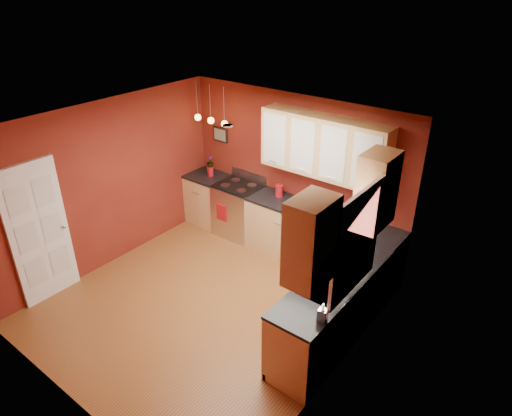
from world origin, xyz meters
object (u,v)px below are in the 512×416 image
Objects in this scene: gas_range at (239,209)px; soap_pump at (323,312)px; sink at (329,288)px; red_canister at (279,191)px; coffee_maker at (357,215)px.

soap_pump reaches higher than gas_range.
sink is 3.29× the size of soap_pump.
red_canister is 0.95× the size of soap_pump.
sink reaches higher than red_canister.
sink is 1.66m from coffee_maker.
sink is at bearing -87.94° from coffee_maker.
sink is 2.44m from red_canister.
coffee_maker is 1.16× the size of soap_pump.
gas_range is 3.56m from soap_pump.
coffee_maker is at bearing 107.69° from soap_pump.
gas_range is at bearing -173.10° from red_canister.
gas_range is 3.05m from sink.
soap_pump is (0.23, -0.55, 0.13)m from sink.
red_canister is at bearing 166.12° from coffee_maker.
soap_pump reaches higher than red_canister.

